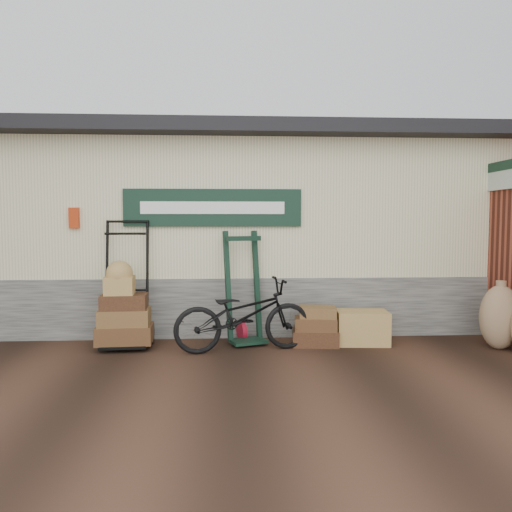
{
  "coord_description": "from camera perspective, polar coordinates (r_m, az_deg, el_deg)",
  "views": [
    {
      "loc": [
        -0.1,
        -6.4,
        1.76
      ],
      "look_at": [
        0.33,
        0.9,
        1.24
      ],
      "focal_mm": 35.0,
      "sensor_mm": 36.0,
      "label": 1
    }
  ],
  "objects": [
    {
      "name": "green_barrow",
      "position": [
        7.18,
        -1.39,
        -3.6
      ],
      "size": [
        0.71,
        0.65,
        1.61
      ],
      "primitive_type": null,
      "rotation": [
        0.0,
        0.0,
        0.33
      ],
      "color": "black",
      "rests_on": "ground"
    },
    {
      "name": "burlap_sack_left",
      "position": [
        7.64,
        26.11,
        -6.29
      ],
      "size": [
        0.6,
        0.52,
        0.89
      ],
      "primitive_type": "ellipsoid",
      "rotation": [
        0.0,
        0.0,
        0.1
      ],
      "color": "olive",
      "rests_on": "ground"
    },
    {
      "name": "wicker_hamper",
      "position": [
        7.36,
        12.01,
        -7.98
      ],
      "size": [
        0.76,
        0.53,
        0.47
      ],
      "primitive_type": "cube",
      "rotation": [
        0.0,
        0.0,
        -0.08
      ],
      "color": "#99673D",
      "rests_on": "ground"
    },
    {
      "name": "porter_trolley",
      "position": [
        7.25,
        -14.62,
        -2.87
      ],
      "size": [
        0.93,
        0.72,
        1.81
      ],
      "primitive_type": null,
      "rotation": [
        0.0,
        0.0,
        0.05
      ],
      "color": "black",
      "rests_on": "ground"
    },
    {
      "name": "station_building",
      "position": [
        9.14,
        -2.77,
        3.13
      ],
      "size": [
        14.4,
        4.1,
        3.2
      ],
      "color": "#4C4C47",
      "rests_on": "ground"
    },
    {
      "name": "ground",
      "position": [
        6.64,
        -2.44,
        -11.33
      ],
      "size": [
        80.0,
        80.0,
        0.0
      ],
      "primitive_type": "plane",
      "color": "black",
      "rests_on": "ground"
    },
    {
      "name": "bicycle",
      "position": [
        6.75,
        -1.46,
        -6.32
      ],
      "size": [
        0.97,
        1.96,
        1.09
      ],
      "primitive_type": "imported",
      "rotation": [
        0.0,
        0.0,
        1.75
      ],
      "color": "black",
      "rests_on": "ground"
    },
    {
      "name": "suitcase_stack",
      "position": [
        7.15,
        6.81,
        -7.91
      ],
      "size": [
        0.68,
        0.47,
        0.56
      ],
      "primitive_type": null,
      "rotation": [
        0.0,
        0.0,
        -0.12
      ],
      "color": "#381D12",
      "rests_on": "ground"
    }
  ]
}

